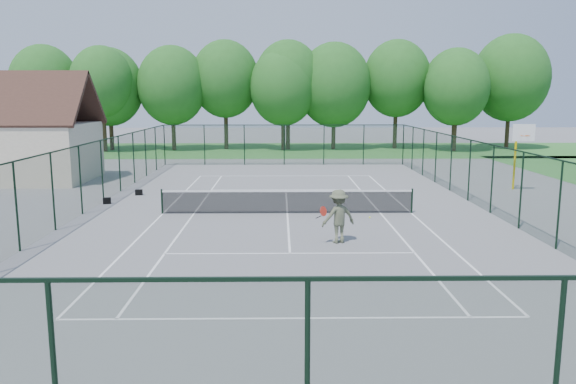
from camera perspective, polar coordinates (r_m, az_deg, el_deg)
name	(u,v)px	position (r m, az deg, el deg)	size (l,w,h in m)	color
ground	(287,213)	(24.75, -0.07, -2.19)	(140.00, 140.00, 0.00)	slate
grass_far	(283,150)	(54.46, -0.48, 4.31)	(80.00, 16.00, 0.01)	#398233
court_lines	(287,213)	(24.75, -0.07, -2.18)	(11.05, 23.85, 0.01)	white
tennis_net	(287,201)	(24.64, -0.07, -0.88)	(11.08, 0.08, 1.10)	black
fence_enclosure	(287,178)	(24.48, -0.07, 1.38)	(18.05, 36.05, 3.02)	#1B3E24
utility_building	(20,130)	(37.70, -25.54, 5.74)	(8.60, 6.27, 6.63)	beige
tree_line_far	(283,87)	(54.23, -0.49, 10.61)	(39.40, 6.40, 9.70)	#412C1E
basketball_goal	(520,144)	(32.87, 22.48, 4.54)	(1.20, 1.43, 3.65)	#D6B904
sports_bag_a	(107,201)	(28.32, -17.91, -0.85)	(0.37, 0.22, 0.30)	black
sports_bag_b	(139,192)	(30.35, -14.91, -0.03)	(0.37, 0.23, 0.29)	black
tennis_player	(338,216)	(19.74, 5.15, -2.47)	(2.07, 1.08, 1.89)	#555A41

